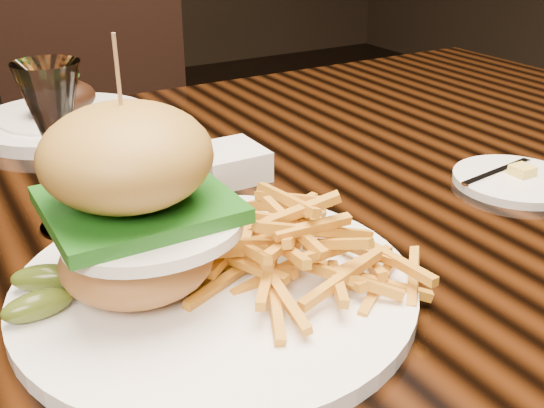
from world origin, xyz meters
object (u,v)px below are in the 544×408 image
dining_table (234,251)px  wine_glass (52,110)px  chair_far (110,131)px  burger_plate (201,237)px  far_dish (64,117)px

dining_table → wine_glass: (-0.18, 0.01, 0.20)m
wine_glass → chair_far: 0.99m
burger_plate → wine_glass: size_ratio=1.99×
wine_glass → far_dish: bearing=76.7°
burger_plate → far_dish: (0.01, 0.50, -0.04)m
burger_plate → dining_table: bearing=68.4°
dining_table → wine_glass: bearing=177.2°
dining_table → burger_plate: burger_plate is taller
dining_table → wine_glass: size_ratio=9.42×
dining_table → far_dish: 0.36m
dining_table → wine_glass: 0.27m
wine_glass → chair_far: (0.30, 0.88, -0.34)m
dining_table → far_dish: size_ratio=6.27×
chair_far → burger_plate: bearing=-96.2°
burger_plate → chair_far: bearing=90.1°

